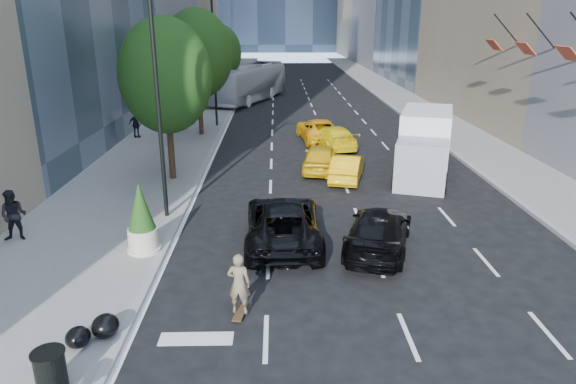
{
  "coord_description": "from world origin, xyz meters",
  "views": [
    {
      "loc": [
        -2.2,
        -14.75,
        7.39
      ],
      "look_at": [
        -1.81,
        2.44,
        1.6
      ],
      "focal_mm": 32.0,
      "sensor_mm": 36.0,
      "label": 1
    }
  ],
  "objects_px": {
    "black_sedan_mercedes": "(379,231)",
    "planter_shrub": "(141,219)",
    "black_sedan_lincoln": "(283,222)",
    "skateboarder": "(239,288)",
    "box_truck": "(424,144)",
    "city_bus": "(249,83)",
    "trash_can": "(51,373)"
  },
  "relations": [
    {
      "from": "black_sedan_mercedes",
      "to": "planter_shrub",
      "type": "xyz_separation_m",
      "value": [
        -7.8,
        -0.2,
        0.57
      ]
    },
    {
      "from": "planter_shrub",
      "to": "black_sedan_lincoln",
      "type": "bearing_deg",
      "value": 10.91
    },
    {
      "from": "skateboarder",
      "to": "box_truck",
      "type": "xyz_separation_m",
      "value": [
        8.29,
        12.8,
        0.75
      ]
    },
    {
      "from": "planter_shrub",
      "to": "city_bus",
      "type": "bearing_deg",
      "value": 86.93
    },
    {
      "from": "black_sedan_mercedes",
      "to": "box_truck",
      "type": "xyz_separation_m",
      "value": [
        3.89,
        8.8,
        0.89
      ]
    },
    {
      "from": "trash_can",
      "to": "city_bus",
      "type": "bearing_deg",
      "value": 87.16
    },
    {
      "from": "black_sedan_lincoln",
      "to": "box_truck",
      "type": "relative_size",
      "value": 0.79
    },
    {
      "from": "skateboarder",
      "to": "box_truck",
      "type": "bearing_deg",
      "value": -114.16
    },
    {
      "from": "black_sedan_lincoln",
      "to": "city_bus",
      "type": "xyz_separation_m",
      "value": [
        -2.8,
        32.71,
        0.99
      ]
    },
    {
      "from": "black_sedan_mercedes",
      "to": "box_truck",
      "type": "relative_size",
      "value": 0.69
    },
    {
      "from": "planter_shrub",
      "to": "box_truck",
      "type": "bearing_deg",
      "value": 37.58
    },
    {
      "from": "black_sedan_lincoln",
      "to": "trash_can",
      "type": "xyz_separation_m",
      "value": [
        -4.8,
        -7.68,
        -0.14
      ]
    },
    {
      "from": "skateboarder",
      "to": "black_sedan_lincoln",
      "type": "height_order",
      "value": "skateboarder"
    },
    {
      "from": "box_truck",
      "to": "trash_can",
      "type": "relative_size",
      "value": 7.49
    },
    {
      "from": "skateboarder",
      "to": "black_sedan_lincoln",
      "type": "xyz_separation_m",
      "value": [
        1.2,
        4.68,
        -0.08
      ]
    },
    {
      "from": "black_sedan_mercedes",
      "to": "trash_can",
      "type": "distance_m",
      "value": 10.63
    },
    {
      "from": "skateboarder",
      "to": "box_truck",
      "type": "relative_size",
      "value": 0.24
    },
    {
      "from": "box_truck",
      "to": "trash_can",
      "type": "bearing_deg",
      "value": -108.74
    },
    {
      "from": "skateboarder",
      "to": "black_sedan_mercedes",
      "type": "distance_m",
      "value": 5.95
    },
    {
      "from": "city_bus",
      "to": "planter_shrub",
      "type": "distance_m",
      "value": 33.65
    },
    {
      "from": "black_sedan_lincoln",
      "to": "trash_can",
      "type": "relative_size",
      "value": 5.9
    },
    {
      "from": "black_sedan_mercedes",
      "to": "planter_shrub",
      "type": "distance_m",
      "value": 7.82
    },
    {
      "from": "city_bus",
      "to": "box_truck",
      "type": "distance_m",
      "value": 26.51
    },
    {
      "from": "skateboarder",
      "to": "planter_shrub",
      "type": "height_order",
      "value": "planter_shrub"
    },
    {
      "from": "skateboarder",
      "to": "box_truck",
      "type": "height_order",
      "value": "box_truck"
    },
    {
      "from": "black_sedan_mercedes",
      "to": "skateboarder",
      "type": "bearing_deg",
      "value": 59.54
    },
    {
      "from": "city_bus",
      "to": "trash_can",
      "type": "bearing_deg",
      "value": -72.53
    },
    {
      "from": "box_truck",
      "to": "black_sedan_lincoln",
      "type": "bearing_deg",
      "value": -112.92
    },
    {
      "from": "skateboarder",
      "to": "planter_shrub",
      "type": "bearing_deg",
      "value": -39.36
    },
    {
      "from": "skateboarder",
      "to": "city_bus",
      "type": "relative_size",
      "value": 0.13
    },
    {
      "from": "skateboarder",
      "to": "black_sedan_mercedes",
      "type": "bearing_deg",
      "value": -128.94
    },
    {
      "from": "black_sedan_mercedes",
      "to": "box_truck",
      "type": "height_order",
      "value": "box_truck"
    }
  ]
}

